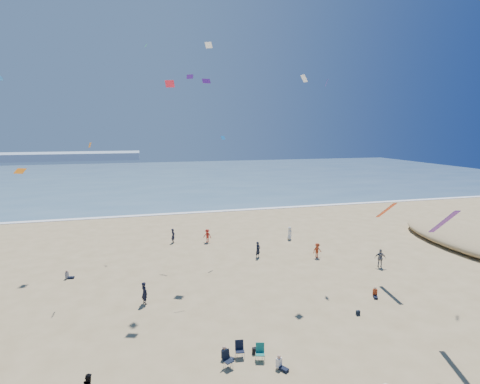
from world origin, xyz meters
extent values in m
cube|color=#476B84|center=(0.00, 95.00, 0.03)|extent=(220.00, 100.00, 0.06)
cube|color=white|center=(0.00, 45.00, 0.04)|extent=(220.00, 1.20, 0.08)
cube|color=#7A8EA8|center=(-60.00, 170.00, 1.60)|extent=(110.00, 20.00, 3.20)
imported|color=gray|center=(18.55, 15.35, 0.94)|extent=(1.18, 0.94, 1.87)
imported|color=black|center=(-0.89, 29.05, 0.88)|extent=(0.64, 0.75, 1.76)
imported|color=black|center=(7.51, 21.22, 0.88)|extent=(0.77, 0.71, 1.76)
imported|color=black|center=(-4.48, 13.14, 0.91)|extent=(0.68, 0.78, 1.81)
imported|color=#B32419|center=(3.18, 28.17, 0.82)|extent=(1.21, 1.13, 1.63)
imported|color=#983015|center=(13.74, 19.64, 0.79)|extent=(1.10, 0.73, 1.59)
imported|color=white|center=(13.42, 26.72, 0.81)|extent=(0.60, 0.85, 1.62)
cube|color=silver|center=(0.20, 4.56, 0.20)|extent=(0.35, 0.20, 0.40)
cube|color=black|center=(2.02, 4.48, 0.19)|extent=(0.30, 0.22, 0.38)
cube|color=black|center=(10.93, 7.18, 0.17)|extent=(0.28, 0.18, 0.34)
cube|color=red|center=(-1.70, 17.05, 17.48)|extent=(0.80, 0.52, 0.56)
cube|color=#34B464|center=(-3.12, 34.38, 23.98)|extent=(0.35, 0.51, 0.35)
cube|color=orange|center=(-8.53, 19.07, 12.37)|extent=(0.19, 0.85, 0.45)
cube|color=blue|center=(-16.33, 23.77, 18.31)|extent=(0.58, 0.58, 0.40)
cube|color=blue|center=(4.51, 24.74, 12.80)|extent=(0.61, 0.62, 0.40)
cube|color=#5C1A89|center=(1.90, 19.93, 18.16)|extent=(0.82, 0.37, 0.44)
cube|color=white|center=(10.45, 16.98, 18.31)|extent=(0.55, 0.67, 0.62)
cube|color=#6C27A1|center=(1.48, 28.37, 19.64)|extent=(0.77, 0.61, 0.49)
cube|color=orange|center=(-13.28, 16.01, 10.57)|extent=(0.95, 0.81, 0.37)
cube|color=#5B319D|center=(13.91, 19.23, 18.31)|extent=(0.49, 0.63, 0.66)
cube|color=white|center=(2.99, 24.45, 22.33)|extent=(0.84, 0.74, 0.53)
cube|color=#602699|center=(14.37, 3.51, 7.81)|extent=(0.35, 3.14, 2.21)
cube|color=#E34117|center=(16.84, 12.67, 6.51)|extent=(0.35, 2.64, 1.87)
camera|label=1|loc=(-4.29, -15.77, 13.71)|focal=28.00mm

